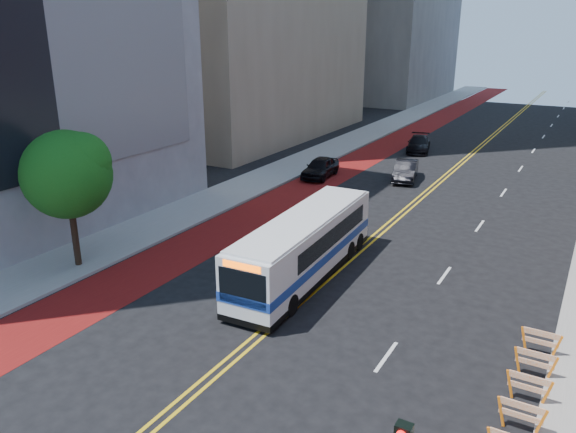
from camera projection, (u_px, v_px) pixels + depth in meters
The scene contains 12 objects.
ground at pixel (176, 407), 17.72m from camera, with size 160.00×160.00×0.00m, color black.
sidewalk_left at pixel (298, 164), 47.95m from camera, with size 4.00×140.00×0.15m, color gray.
bus_lane_paint at pixel (339, 170), 46.15m from camera, with size 3.60×140.00×0.01m, color #5F0D0D.
center_line_inner at pixel (435, 183), 42.45m from camera, with size 0.14×140.00×0.01m, color gold.
center_line_outer at pixel (439, 184), 42.29m from camera, with size 0.14×140.00×0.01m, color gold.
lane_dashes at pixel (521, 169), 46.70m from camera, with size 0.14×98.20×0.01m.
construction_barriers at pixel (517, 428), 15.83m from camera, with size 1.42×10.91×1.00m.
street_tree at pixel (68, 171), 26.33m from camera, with size 4.20×4.20×6.70m.
transit_bus at pixel (305, 245), 26.39m from camera, with size 2.93×11.21×3.06m.
car_a at pixel (320, 167), 43.92m from camera, with size 1.85×4.60×1.57m, color black.
car_b at pixel (406, 170), 43.16m from camera, with size 1.60×4.58×1.51m, color black.
car_c at pixel (419, 144), 52.75m from camera, with size 2.02×4.96×1.44m, color black.
Camera 1 is at (10.40, -11.08, 11.51)m, focal length 35.00 mm.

